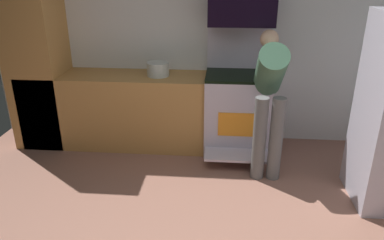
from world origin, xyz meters
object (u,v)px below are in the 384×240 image
object	(u,v)px
microwave	(242,9)
person_cook	(269,92)
oven_range	(237,109)
stock_pot	(158,69)

from	to	relation	value
microwave	person_cook	size ratio (longest dim) A/B	0.50
oven_range	stock_pot	world-z (taller)	oven_range
person_cook	microwave	bearing A→B (deg)	116.39
oven_range	microwave	bearing A→B (deg)	90.00
microwave	person_cook	world-z (taller)	microwave
oven_range	person_cook	world-z (taller)	oven_range
microwave	stock_pot	distance (m)	1.17
microwave	person_cook	xyz separation A→B (m)	(0.30, -0.60, -0.76)
oven_range	microwave	distance (m)	1.16
oven_range	stock_pot	size ratio (longest dim) A/B	5.69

